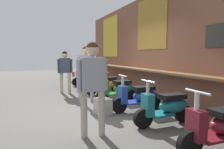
# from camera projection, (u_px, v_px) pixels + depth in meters

# --- Properties ---
(ground_plane) EXTENTS (29.98, 29.98, 0.00)m
(ground_plane) POSITION_uv_depth(u_px,v_px,m) (93.00, 109.00, 5.33)
(ground_plane) COLOR #56544F
(market_stall_facade) EXTENTS (10.71, 0.61, 3.33)m
(market_stall_facade) POSITION_uv_depth(u_px,v_px,m) (156.00, 49.00, 5.97)
(market_stall_facade) COLOR brown
(market_stall_facade) RESTS_ON ground_plane
(scooter_red) EXTENTS (0.46, 1.40, 0.97)m
(scooter_red) POSITION_uv_depth(u_px,v_px,m) (88.00, 77.00, 9.49)
(scooter_red) COLOR red
(scooter_red) RESTS_ON ground_plane
(scooter_yellow) EXTENTS (0.46, 1.40, 0.97)m
(scooter_yellow) POSITION_uv_depth(u_px,v_px,m) (96.00, 80.00, 8.42)
(scooter_yellow) COLOR gold
(scooter_yellow) RESTS_ON ground_plane
(scooter_orange) EXTENTS (0.49, 1.40, 0.97)m
(scooter_orange) POSITION_uv_depth(u_px,v_px,m) (106.00, 84.00, 7.31)
(scooter_orange) COLOR orange
(scooter_orange) RESTS_ON ground_plane
(scooter_green) EXTENTS (0.46, 1.40, 0.97)m
(scooter_green) POSITION_uv_depth(u_px,v_px,m) (119.00, 89.00, 6.30)
(scooter_green) COLOR #237533
(scooter_green) RESTS_ON ground_plane
(scooter_blue) EXTENTS (0.46, 1.40, 0.97)m
(scooter_blue) POSITION_uv_depth(u_px,v_px,m) (139.00, 96.00, 5.14)
(scooter_blue) COLOR #233D9E
(scooter_blue) RESTS_ON ground_plane
(scooter_teal) EXTENTS (0.46, 1.40, 0.97)m
(scooter_teal) POSITION_uv_depth(u_px,v_px,m) (167.00, 107.00, 4.13)
(scooter_teal) COLOR #197075
(scooter_teal) RESTS_ON ground_plane
(scooter_maroon) EXTENTS (0.48, 1.40, 0.97)m
(scooter_maroon) POSITION_uv_depth(u_px,v_px,m) (221.00, 126.00, 2.98)
(scooter_maroon) COLOR maroon
(scooter_maroon) RESTS_ON ground_plane
(shopper_with_handbag) EXTENTS (0.36, 0.66, 1.62)m
(shopper_with_handbag) POSITION_uv_depth(u_px,v_px,m) (65.00, 68.00, 7.52)
(shopper_with_handbag) COLOR #ADA393
(shopper_with_handbag) RESTS_ON ground_plane
(shopper_browsing) EXTENTS (0.23, 0.58, 1.70)m
(shopper_browsing) POSITION_uv_depth(u_px,v_px,m) (93.00, 79.00, 3.46)
(shopper_browsing) COLOR #ADA393
(shopper_browsing) RESTS_ON ground_plane
(shopper_passing) EXTENTS (0.31, 0.57, 1.75)m
(shopper_passing) POSITION_uv_depth(u_px,v_px,m) (86.00, 67.00, 6.02)
(shopper_passing) COLOR #999EA8
(shopper_passing) RESTS_ON ground_plane
(merchandise_crate) EXTENTS (0.46, 0.39, 0.40)m
(merchandise_crate) POSITION_uv_depth(u_px,v_px,m) (103.00, 106.00, 4.90)
(merchandise_crate) COLOR #B2A899
(merchandise_crate) RESTS_ON ground_plane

